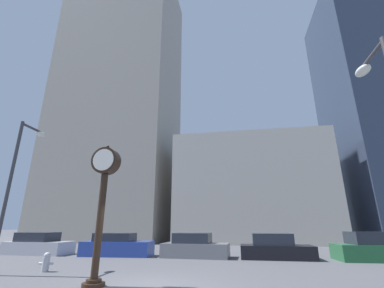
{
  "coord_description": "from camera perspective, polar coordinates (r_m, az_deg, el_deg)",
  "views": [
    {
      "loc": [
        2.93,
        -8.4,
        1.82
      ],
      "look_at": [
        -0.44,
        10.8,
        8.03
      ],
      "focal_mm": 24.0,
      "sensor_mm": 36.0,
      "label": 1
    }
  ],
  "objects": [
    {
      "name": "building_glass_modern",
      "position": [
        39.42,
        35.6,
        6.84
      ],
      "size": [
        9.94,
        12.0,
        31.9
      ],
      "color": "#2D384C",
      "rests_on": "ground_plane"
    },
    {
      "name": "car_blue",
      "position": [
        18.11,
        -16.34,
        -20.93
      ],
      "size": [
        4.45,
        1.95,
        1.37
      ],
      "rotation": [
        0.0,
        0.0,
        0.06
      ],
      "color": "#28429E",
      "rests_on": "ground_plane"
    },
    {
      "name": "street_clock",
      "position": [
        9.53,
        -19.14,
        -9.87
      ],
      "size": [
        0.95,
        0.71,
        4.62
      ],
      "color": "black",
      "rests_on": "ground_plane"
    },
    {
      "name": "car_silver",
      "position": [
        21.14,
        -30.92,
        -18.69
      ],
      "size": [
        4.25,
        1.95,
        1.38
      ],
      "rotation": [
        0.0,
        0.0,
        -0.02
      ],
      "color": "#BCBCC1",
      "rests_on": "ground_plane"
    },
    {
      "name": "car_green",
      "position": [
        18.16,
        36.33,
        -18.23
      ],
      "size": [
        4.81,
        2.13,
        1.49
      ],
      "rotation": [
        0.0,
        0.0,
        0.05
      ],
      "color": "#236038",
      "rests_on": "ground_plane"
    },
    {
      "name": "fire_hydrant_near",
      "position": [
        13.24,
        -29.67,
        -21.79
      ],
      "size": [
        0.64,
        0.28,
        0.75
      ],
      "color": "#B7B7BC",
      "rests_on": "ground_plane"
    },
    {
      "name": "car_grey",
      "position": [
        16.7,
        0.65,
        -21.91
      ],
      "size": [
        4.06,
        2.02,
        1.39
      ],
      "rotation": [
        0.0,
        0.0,
        -0.05
      ],
      "color": "slate",
      "rests_on": "ground_plane"
    },
    {
      "name": "car_black",
      "position": [
        16.68,
        18.02,
        -21.14
      ],
      "size": [
        4.07,
        1.88,
        1.39
      ],
      "rotation": [
        0.0,
        0.0,
        -0.01
      ],
      "color": "black",
      "rests_on": "ground_plane"
    },
    {
      "name": "street_lamp_left",
      "position": [
        13.79,
        -33.91,
        -4.63
      ],
      "size": [
        0.36,
        1.57,
        6.35
      ],
      "color": "#38383D",
      "rests_on": "ground_plane"
    },
    {
      "name": "building_tall_tower",
      "position": [
        40.83,
        -15.46,
        9.99
      ],
      "size": [
        15.74,
        12.0,
        40.66
      ],
      "color": "#ADA393",
      "rests_on": "ground_plane"
    },
    {
      "name": "ground_plane",
      "position": [
        9.08,
        -10.38,
        -28.97
      ],
      "size": [
        200.0,
        200.0,
        0.0
      ],
      "primitive_type": "plane",
      "color": "#515156"
    },
    {
      "name": "building_storefront_row",
      "position": [
        32.68,
        12.85,
        -10.25
      ],
      "size": [
        16.8,
        12.0,
        11.59
      ],
      "color": "beige",
      "rests_on": "ground_plane"
    }
  ]
}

